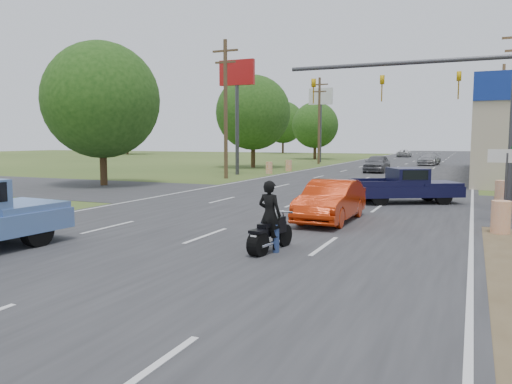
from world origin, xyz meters
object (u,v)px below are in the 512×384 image
at_px(motorcycle, 269,236).
at_px(distant_car_silver, 429,159).
at_px(red_convertible, 331,201).
at_px(navy_pickup, 408,185).
at_px(rider, 270,219).
at_px(distant_car_grey, 377,164).
at_px(distant_car_white, 404,153).

relative_size(motorcycle, distant_car_silver, 0.41).
distance_m(red_convertible, navy_pickup, 6.63).
distance_m(motorcycle, distant_car_silver, 47.25).
distance_m(red_convertible, distant_car_silver, 41.97).
bearing_deg(rider, distant_car_silver, -80.94).
xyz_separation_m(navy_pickup, distant_car_grey, (-5.01, 20.87, -0.03)).
xyz_separation_m(motorcycle, navy_pickup, (2.00, 11.65, 0.36)).
xyz_separation_m(motorcycle, rider, (0.01, 0.04, 0.43)).
height_order(distant_car_grey, distant_car_silver, distant_car_grey).
bearing_deg(navy_pickup, rider, -39.20).
bearing_deg(navy_pickup, distant_car_silver, 153.51).
bearing_deg(distant_car_silver, navy_pickup, -80.91).
distance_m(red_convertible, distant_car_grey, 27.42).
distance_m(distant_car_grey, distant_car_silver, 15.07).
height_order(red_convertible, navy_pickup, navy_pickup).
distance_m(navy_pickup, distant_car_silver, 35.65).
bearing_deg(red_convertible, distant_car_grey, 97.82).
xyz_separation_m(motorcycle, distant_car_white, (-5.71, 73.40, 0.17)).
relative_size(navy_pickup, distant_car_grey, 1.12).
relative_size(distant_car_grey, distant_car_white, 1.04).
distance_m(motorcycle, rider, 0.43).
height_order(motorcycle, distant_car_silver, distant_car_silver).
bearing_deg(rider, navy_pickup, -90.51).
height_order(navy_pickup, distant_car_grey, navy_pickup).
bearing_deg(distant_car_white, motorcycle, 95.10).
distance_m(rider, distant_car_silver, 47.21).
height_order(distant_car_silver, distant_car_white, distant_car_silver).
distance_m(motorcycle, navy_pickup, 11.82).
xyz_separation_m(distant_car_silver, distant_car_white, (-5.87, 26.14, -0.08)).
height_order(rider, navy_pickup, rider).
bearing_deg(distant_car_silver, distant_car_white, 108.80).
relative_size(distant_car_silver, distant_car_white, 1.09).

